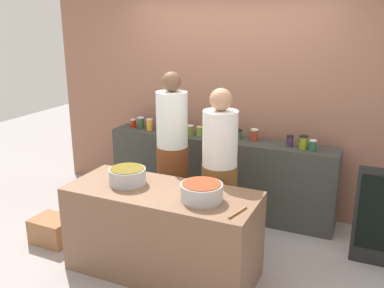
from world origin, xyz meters
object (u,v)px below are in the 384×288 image
preserve_jar_10 (290,141)px  preserve_jar_6 (200,131)px  preserve_jar_2 (150,124)px  cook_with_tongs (173,160)px  preserve_jar_0 (133,123)px  preserve_jar_9 (254,135)px  cooking_pot_left (127,176)px  preserve_jar_11 (304,142)px  preserve_jar_1 (141,123)px  preserve_jar_4 (176,127)px  preserve_jar_12 (313,145)px  preserve_jar_8 (238,134)px  bread_crate (53,230)px  wooden_spoon (238,212)px  cook_in_cap (219,179)px  preserve_jar_5 (190,130)px  chalkboard_sign (382,218)px  preserve_jar_3 (160,126)px  cooking_pot_center (202,192)px  preserve_jar_7 (223,133)px

preserve_jar_10 → preserve_jar_6: bearing=-179.3°
preserve_jar_2 → cook_with_tongs: size_ratio=0.08×
preserve_jar_0 → preserve_jar_9: (1.56, 0.05, 0.02)m
cooking_pot_left → preserve_jar_11: bearing=46.0°
preserve_jar_1 → preserve_jar_6: 0.81m
preserve_jar_0 → cooking_pot_left: bearing=-60.1°
preserve_jar_0 → preserve_jar_4: 0.58m
preserve_jar_12 → preserve_jar_8: bearing=172.8°
preserve_jar_12 → bread_crate: 2.85m
preserve_jar_8 → wooden_spoon: (0.54, -1.61, -0.16)m
preserve_jar_4 → preserve_jar_9: preserve_jar_9 is taller
cook_in_cap → preserve_jar_6: bearing=125.3°
preserve_jar_4 → bread_crate: size_ratio=0.32×
preserve_jar_9 → preserve_jar_10: (0.41, -0.04, -0.01)m
preserve_jar_5 → preserve_jar_12: (1.43, -0.05, 0.00)m
chalkboard_sign → cooking_pot_left: bearing=-157.2°
cook_in_cap → bread_crate: bearing=-158.8°
cook_in_cap → preserve_jar_4: bearing=137.4°
preserve_jar_5 → cook_with_tongs: cook_with_tongs is taller
preserve_jar_5 → wooden_spoon: preserve_jar_5 is taller
cook_with_tongs → cooking_pot_left: bearing=-93.6°
preserve_jar_9 → preserve_jar_3: bearing=-175.3°
preserve_jar_3 → preserve_jar_6: 0.51m
preserve_jar_3 → preserve_jar_4: (0.17, 0.08, -0.01)m
cooking_pot_center → preserve_jar_1: bearing=134.8°
preserve_jar_8 → preserve_jar_1: bearing=-178.2°
preserve_jar_5 → cook_with_tongs: (0.07, -0.59, -0.18)m
preserve_jar_7 → preserve_jar_10: size_ratio=0.85×
cook_in_cap → cooking_pot_center: bearing=-81.8°
chalkboard_sign → preserve_jar_12: bearing=149.6°
cook_with_tongs → bread_crate: 1.44m
preserve_jar_5 → preserve_jar_4: bearing=169.3°
bread_crate → cooking_pot_left: bearing=0.3°
preserve_jar_1 → chalkboard_sign: preserve_jar_1 is taller
preserve_jar_8 → bread_crate: (-1.52, -1.45, -0.84)m
preserve_jar_6 → preserve_jar_1: bearing=178.9°
preserve_jar_12 → wooden_spoon: (-0.31, -1.51, -0.16)m
preserve_jar_11 → cook_with_tongs: 1.40m
preserve_jar_4 → preserve_jar_3: bearing=-155.8°
preserve_jar_3 → preserve_jar_8: (0.97, 0.10, -0.02)m
preserve_jar_6 → preserve_jar_12: (1.30, -0.05, 0.00)m
cook_with_tongs → preserve_jar_11: bearing=24.1°
preserve_jar_0 → cooking_pot_center: preserve_jar_0 is taller
preserve_jar_3 → preserve_jar_12: size_ratio=1.22×
preserve_jar_0 → preserve_jar_8: 1.37m
preserve_jar_6 → cooking_pot_center: preserve_jar_6 is taller
preserve_jar_4 → preserve_jar_8: preserve_jar_4 is taller
preserve_jar_4 → cooking_pot_left: (0.22, -1.42, -0.10)m
preserve_jar_7 → preserve_jar_12: (1.03, -0.11, 0.01)m
cooking_pot_center → cook_with_tongs: 1.11m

